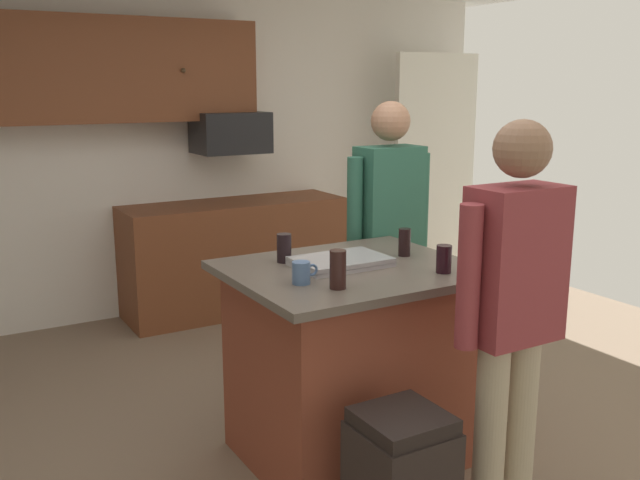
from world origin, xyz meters
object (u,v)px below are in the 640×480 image
(glass_pilsner, at_px, (444,259))
(mug_blue_stoneware, at_px, (302,273))
(kitchen_island, at_px, (351,362))
(person_elder_center, at_px, (513,302))
(person_host_foreground, at_px, (388,226))
(tumbler_amber, at_px, (284,248))
(serving_tray, at_px, (341,262))
(glass_short_whisky, at_px, (404,242))
(microwave_over_range, at_px, (230,133))
(glass_dark_ale, at_px, (338,270))

(glass_pilsner, bearing_deg, mug_blue_stoneware, 165.49)
(kitchen_island, height_order, person_elder_center, person_elder_center)
(person_host_foreground, height_order, tumbler_amber, person_host_foreground)
(serving_tray, bearing_deg, person_elder_center, -72.01)
(kitchen_island, bearing_deg, tumbler_amber, 133.21)
(mug_blue_stoneware, xyz_separation_m, tumbler_amber, (0.11, 0.38, 0.02))
(mug_blue_stoneware, xyz_separation_m, glass_short_whisky, (0.70, 0.18, 0.02))
(glass_pilsner, bearing_deg, person_host_foreground, 69.67)
(microwave_over_range, relative_size, kitchen_island, 0.49)
(kitchen_island, relative_size, glass_pilsner, 8.89)
(glass_dark_ale, xyz_separation_m, serving_tray, (0.21, 0.32, -0.06))
(glass_dark_ale, distance_m, glass_short_whisky, 0.68)
(microwave_over_range, relative_size, person_host_foreground, 0.32)
(glass_dark_ale, relative_size, glass_short_whisky, 1.19)
(glass_dark_ale, xyz_separation_m, glass_pilsner, (0.56, -0.03, -0.02))
(person_elder_center, relative_size, mug_blue_stoneware, 13.78)
(person_elder_center, distance_m, serving_tray, 0.90)
(person_host_foreground, bearing_deg, person_elder_center, 31.13)
(microwave_over_range, relative_size, glass_short_whisky, 3.98)
(person_elder_center, xyz_separation_m, mug_blue_stoneware, (-0.59, 0.68, 0.04))
(person_host_foreground, xyz_separation_m, glass_short_whisky, (-0.29, -0.54, 0.04))
(mug_blue_stoneware, height_order, glass_pilsner, glass_pilsner)
(person_elder_center, bearing_deg, tumbler_amber, 7.55)
(kitchen_island, bearing_deg, glass_pilsner, -43.77)
(mug_blue_stoneware, distance_m, serving_tray, 0.36)
(person_host_foreground, xyz_separation_m, glass_pilsner, (-0.33, -0.90, 0.03))
(microwave_over_range, distance_m, tumbler_amber, 2.38)
(glass_short_whisky, height_order, serving_tray, glass_short_whisky)
(microwave_over_range, height_order, tumbler_amber, microwave_over_range)
(kitchen_island, height_order, glass_pilsner, glass_pilsner)
(kitchen_island, distance_m, serving_tray, 0.51)
(glass_dark_ale, height_order, glass_short_whisky, glass_dark_ale)
(glass_pilsner, bearing_deg, kitchen_island, 136.23)
(tumbler_amber, xyz_separation_m, glass_pilsner, (0.55, -0.55, -0.01))
(person_elder_center, height_order, mug_blue_stoneware, person_elder_center)
(person_elder_center, xyz_separation_m, tumbler_amber, (-0.48, 1.05, 0.06))
(kitchen_island, bearing_deg, person_host_foreground, 42.89)
(microwave_over_range, bearing_deg, tumbler_amber, -107.17)
(microwave_over_range, xyz_separation_m, person_host_foreground, (0.19, -1.89, -0.44))
(microwave_over_range, distance_m, person_elder_center, 3.34)
(kitchen_island, height_order, mug_blue_stoneware, mug_blue_stoneware)
(glass_pilsner, bearing_deg, glass_dark_ale, 177.30)
(glass_dark_ale, distance_m, mug_blue_stoneware, 0.18)
(person_elder_center, relative_size, glass_pilsner, 13.16)
(person_host_foreground, distance_m, serving_tray, 0.88)
(person_elder_center, relative_size, glass_short_whisky, 12.07)
(kitchen_island, height_order, person_host_foreground, person_host_foreground)
(kitchen_island, distance_m, glass_pilsner, 0.70)
(person_elder_center, xyz_separation_m, glass_dark_ale, (-0.49, 0.53, 0.07))
(tumbler_amber, relative_size, serving_tray, 0.32)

